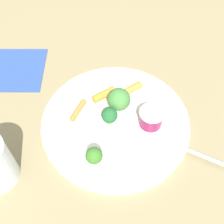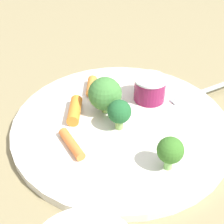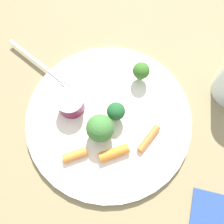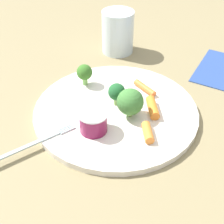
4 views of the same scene
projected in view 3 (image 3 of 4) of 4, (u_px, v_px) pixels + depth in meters
ground_plane at (109, 120)px, 0.49m from camera, size 2.40×2.40×0.00m
plate at (109, 119)px, 0.49m from camera, size 0.30×0.30×0.01m
sauce_cup at (71, 103)px, 0.47m from camera, size 0.05×0.05×0.04m
broccoli_floret_0 at (141, 71)px, 0.49m from camera, size 0.03×0.03×0.04m
broccoli_floret_1 at (116, 111)px, 0.46m from camera, size 0.03×0.03×0.04m
broccoli_floret_2 at (100, 128)px, 0.44m from camera, size 0.05×0.05×0.06m
carrot_stick_0 at (75, 155)px, 0.45m from camera, size 0.04×0.02×0.02m
carrot_stick_1 at (115, 153)px, 0.45m from camera, size 0.05×0.03×0.02m
carrot_stick_2 at (149, 138)px, 0.46m from camera, size 0.05×0.05×0.01m
fork at (41, 65)px, 0.52m from camera, size 0.12×0.13×0.00m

